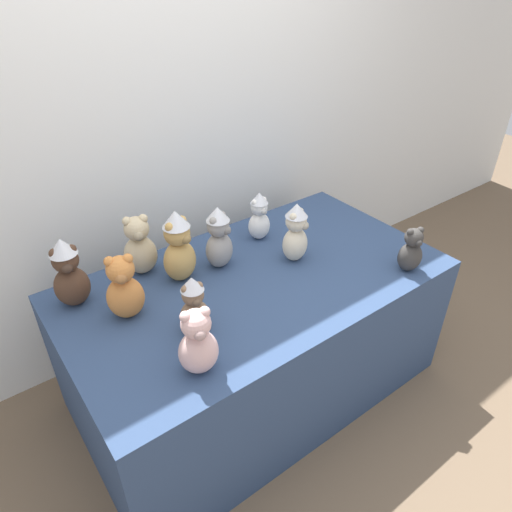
# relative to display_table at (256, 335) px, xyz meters

# --- Properties ---
(ground_plane) EXTENTS (10.00, 10.00, 0.00)m
(ground_plane) POSITION_rel_display_table_xyz_m (0.00, -0.25, -0.35)
(ground_plane) COLOR brown
(wall_back) EXTENTS (7.00, 0.08, 2.60)m
(wall_back) POSITION_rel_display_table_xyz_m (0.00, 0.73, 0.95)
(wall_back) COLOR white
(wall_back) RESTS_ON ground_plane
(display_table) EXTENTS (1.74, 0.97, 0.71)m
(display_table) POSITION_rel_display_table_xyz_m (0.00, 0.00, 0.00)
(display_table) COLOR navy
(display_table) RESTS_ON ground_plane
(teddy_bear_ginger) EXTENTS (0.18, 0.17, 0.29)m
(teddy_bear_ginger) POSITION_rel_display_table_xyz_m (-0.57, 0.10, 0.49)
(teddy_bear_ginger) COLOR #D17F3D
(teddy_bear_ginger) RESTS_ON display_table
(teddy_bear_charcoal) EXTENTS (0.14, 0.13, 0.22)m
(teddy_bear_charcoal) POSITION_rel_display_table_xyz_m (0.61, -0.37, 0.46)
(teddy_bear_charcoal) COLOR #383533
(teddy_bear_charcoal) RESTS_ON display_table
(teddy_bear_mocha) EXTENTS (0.13, 0.12, 0.26)m
(teddy_bear_mocha) POSITION_rel_display_table_xyz_m (-0.40, -0.14, 0.48)
(teddy_bear_mocha) COLOR #7F6047
(teddy_bear_mocha) RESTS_ON display_table
(teddy_bear_ash) EXTENTS (0.18, 0.17, 0.31)m
(teddy_bear_ash) POSITION_rel_display_table_xyz_m (-0.07, 0.18, 0.50)
(teddy_bear_ash) COLOR gray
(teddy_bear_ash) RESTS_ON display_table
(teddy_bear_blush) EXTENTS (0.17, 0.15, 0.28)m
(teddy_bear_blush) POSITION_rel_display_table_xyz_m (-0.49, -0.32, 0.48)
(teddy_bear_blush) COLOR beige
(teddy_bear_blush) RESTS_ON display_table
(teddy_bear_snow) EXTENTS (0.12, 0.10, 0.26)m
(teddy_bear_snow) POSITION_rel_display_table_xyz_m (0.22, 0.27, 0.48)
(teddy_bear_snow) COLOR white
(teddy_bear_snow) RESTS_ON display_table
(teddy_bear_sand) EXTENTS (0.18, 0.16, 0.29)m
(teddy_bear_sand) POSITION_rel_display_table_xyz_m (-0.39, 0.35, 0.49)
(teddy_bear_sand) COLOR #CCB78E
(teddy_bear_sand) RESTS_ON display_table
(teddy_bear_cream) EXTENTS (0.17, 0.16, 0.30)m
(teddy_bear_cream) POSITION_rel_display_table_xyz_m (0.24, 0.02, 0.50)
(teddy_bear_cream) COLOR beige
(teddy_bear_cream) RESTS_ON display_table
(teddy_bear_honey) EXTENTS (0.19, 0.17, 0.34)m
(teddy_bear_honey) POSITION_rel_display_table_xyz_m (-0.27, 0.20, 0.52)
(teddy_bear_honey) COLOR tan
(teddy_bear_honey) RESTS_ON display_table
(teddy_bear_cocoa) EXTENTS (0.16, 0.14, 0.32)m
(teddy_bear_cocoa) POSITION_rel_display_table_xyz_m (-0.72, 0.31, 0.51)
(teddy_bear_cocoa) COLOR #4C3323
(teddy_bear_cocoa) RESTS_ON display_table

